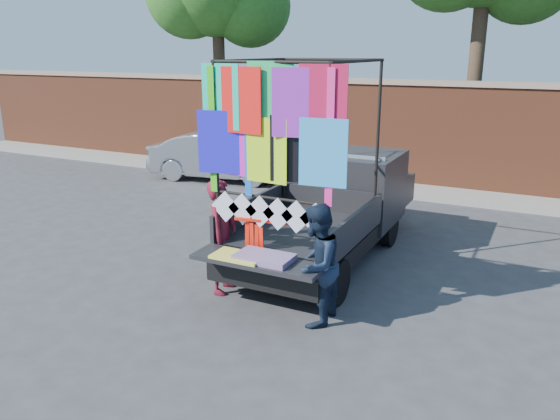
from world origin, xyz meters
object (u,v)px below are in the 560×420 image
at_px(pickup_truck, 338,204).
at_px(sedan, 222,156).
at_px(woman, 222,237).
at_px(man, 316,265).

bearing_deg(pickup_truck, sedan, 142.01).
distance_m(woman, man, 1.57).
xyz_separation_m(pickup_truck, sedan, (-4.58, 3.58, -0.18)).
distance_m(sedan, woman, 7.00).
xyz_separation_m(pickup_truck, man, (0.72, -2.62, -0.04)).
height_order(sedan, woman, woman).
bearing_deg(sedan, woman, -156.80).
relative_size(woman, man, 1.05).
bearing_deg(man, sedan, -141.48).
distance_m(pickup_truck, man, 2.71).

